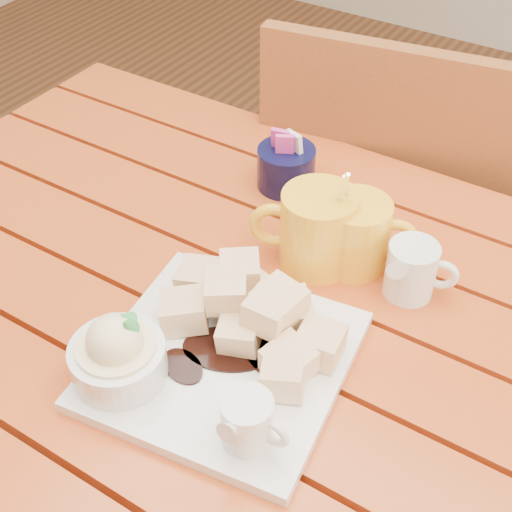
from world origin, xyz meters
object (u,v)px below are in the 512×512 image
Objects in this scene: dessert_plate at (207,347)px; chair_far at (388,220)px; table at (249,362)px; coffee_mug_right at (358,234)px; coffee_mug_left at (315,228)px.

chair_far is at bearing 93.15° from dessert_plate.
dessert_plate is (0.01, -0.10, 0.14)m from table.
chair_far is (-0.04, 0.64, -0.27)m from dessert_plate.
coffee_mug_right is at bearing 62.16° from table.
coffee_mug_left is at bearing 76.95° from table.
table is 0.22m from coffee_mug_right.
table is 0.18m from dessert_plate.
coffee_mug_left is at bearing 87.34° from chair_far.
coffee_mug_left is 0.18× the size of chair_far.
chair_far is (-0.02, 0.53, -0.13)m from table.
coffee_mug_right is 0.49m from chair_far.
coffee_mug_left reaches higher than dessert_plate.
dessert_plate reaches higher than table.
coffee_mug_left is 1.11× the size of coffee_mug_right.
chair_far reaches higher than dessert_plate.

